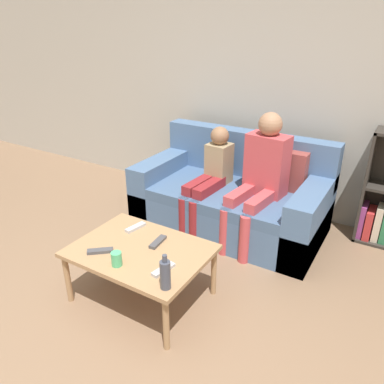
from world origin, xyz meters
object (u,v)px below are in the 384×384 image
object	(u,v)px
couch	(232,199)
tv_remote_0	(158,242)
cup_near	(117,259)
tv_remote_3	(163,270)
person_adult	(262,171)
person_child	(210,175)
tv_remote_1	(100,251)
bottle	(165,274)
coffee_table	(140,254)
tv_remote_2	(136,227)

from	to	relation	value
couch	tv_remote_0	size ratio (longest dim) A/B	9.89
cup_near	tv_remote_3	bearing A→B (deg)	19.51
cup_near	tv_remote_0	size ratio (longest dim) A/B	0.54
person_adult	person_child	distance (m)	0.49
tv_remote_1	tv_remote_3	xyz separation A→B (m)	(0.48, 0.05, 0.00)
tv_remote_0	person_child	bearing A→B (deg)	92.44
person_adult	person_child	world-z (taller)	person_adult
cup_near	tv_remote_1	world-z (taller)	cup_near
bottle	person_adult	bearing A→B (deg)	89.77
tv_remote_0	tv_remote_3	bearing A→B (deg)	-53.53
person_adult	tv_remote_1	size ratio (longest dim) A/B	7.12
bottle	person_child	bearing A→B (deg)	108.56
person_adult	tv_remote_0	bearing A→B (deg)	-100.24
couch	tv_remote_0	bearing A→B (deg)	-91.27
coffee_table	tv_remote_2	distance (m)	0.29
coffee_table	person_adult	size ratio (longest dim) A/B	0.80
person_adult	tv_remote_3	bearing A→B (deg)	-88.03
couch	tv_remote_1	world-z (taller)	couch
tv_remote_0	bottle	xyz separation A→B (m)	(0.32, -0.36, 0.08)
cup_near	tv_remote_3	xyz separation A→B (m)	(0.29, 0.10, -0.04)
person_child	tv_remote_1	xyz separation A→B (m)	(-0.12, -1.31, -0.12)
coffee_table	person_child	world-z (taller)	person_child
couch	person_adult	size ratio (longest dim) A/B	1.50
coffee_table	tv_remote_0	distance (m)	0.15
person_adult	person_child	size ratio (longest dim) A/B	1.19
person_child	tv_remote_2	world-z (taller)	person_child
coffee_table	tv_remote_3	world-z (taller)	tv_remote_3
coffee_table	tv_remote_3	distance (m)	0.31
tv_remote_0	bottle	bearing A→B (deg)	-54.24
cup_near	person_child	bearing A→B (deg)	93.05
tv_remote_0	tv_remote_2	size ratio (longest dim) A/B	0.99
tv_remote_2	couch	bearing A→B (deg)	85.57
cup_near	tv_remote_1	size ratio (longest dim) A/B	0.59
tv_remote_2	person_adult	bearing A→B (deg)	69.77
tv_remote_3	bottle	world-z (taller)	bottle
coffee_table	tv_remote_1	size ratio (longest dim) A/B	5.68
tv_remote_3	bottle	size ratio (longest dim) A/B	0.78
person_child	tv_remote_1	distance (m)	1.32
coffee_table	tv_remote_2	world-z (taller)	tv_remote_2
person_adult	tv_remote_2	distance (m)	1.18
tv_remote_0	person_adult	bearing A→B (deg)	67.46
bottle	tv_remote_0	bearing A→B (deg)	131.34
person_child	bottle	size ratio (longest dim) A/B	4.26
tv_remote_1	tv_remote_3	size ratio (longest dim) A/B	0.91
tv_remote_1	tv_remote_3	bearing A→B (deg)	55.84
couch	cup_near	bearing A→B (deg)	-93.66
person_child	bottle	world-z (taller)	person_child
tv_remote_3	tv_remote_0	bearing A→B (deg)	142.37
coffee_table	tv_remote_1	bearing A→B (deg)	-139.69
tv_remote_0	bottle	size ratio (longest dim) A/B	0.77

